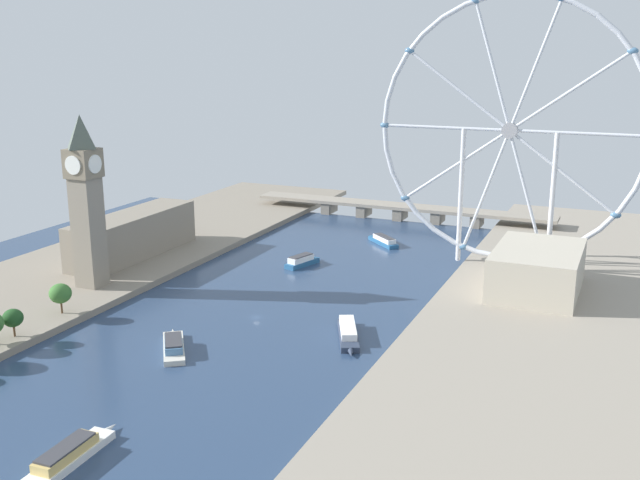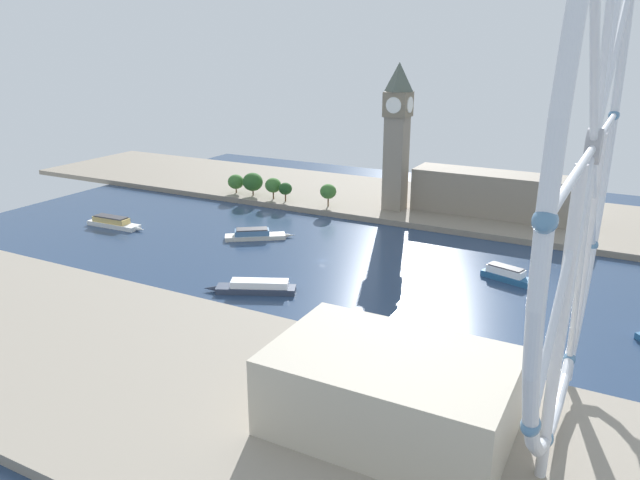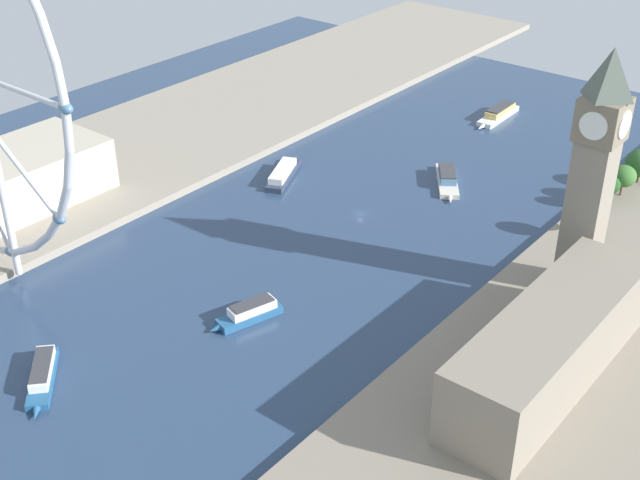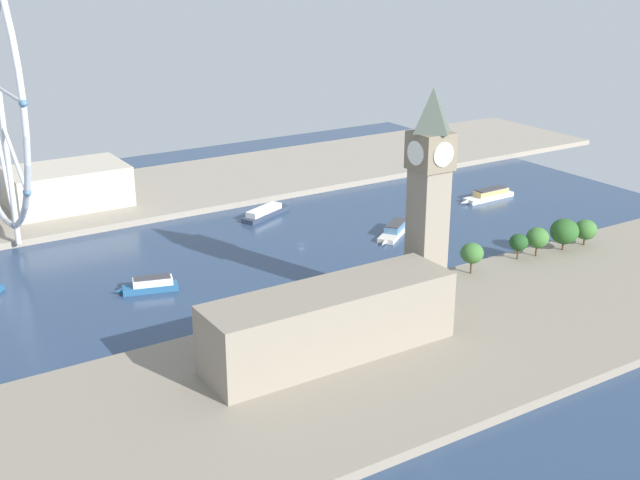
{
  "view_description": "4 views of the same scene",
  "coord_description": "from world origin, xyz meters",
  "px_view_note": "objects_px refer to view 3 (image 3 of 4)",
  "views": [
    {
      "loc": [
        138.19,
        -252.99,
        107.97
      ],
      "look_at": [
        -6.15,
        80.22,
        13.17
      ],
      "focal_mm": 41.55,
      "sensor_mm": 36.0,
      "label": 1
    },
    {
      "loc": [
        219.6,
        116.14,
        90.83
      ],
      "look_at": [
        16.6,
        7.7,
        15.27
      ],
      "focal_mm": 34.35,
      "sensor_mm": 36.0,
      "label": 2
    },
    {
      "loc": [
        -163.76,
        227.44,
        150.71
      ],
      "look_at": [
        -12.43,
        39.45,
        11.09
      ],
      "focal_mm": 47.87,
      "sensor_mm": 36.0,
      "label": 3
    },
    {
      "loc": [
        -289.62,
        174.25,
        123.21
      ],
      "look_at": [
        -23.72,
        5.43,
        10.05
      ],
      "focal_mm": 45.94,
      "sensor_mm": 36.0,
      "label": 4
    }
  ],
  "objects_px": {
    "parliament_block": "(550,346)",
    "tour_boat_4": "(447,179)",
    "clock_tower": "(594,169)",
    "tour_boat_1": "(499,114)",
    "tour_boat_3": "(284,173)",
    "riverside_hall": "(27,174)",
    "tour_boat_0": "(42,375)",
    "tour_boat_2": "(249,313)"
  },
  "relations": [
    {
      "from": "parliament_block",
      "to": "riverside_hall",
      "type": "bearing_deg",
      "value": 6.59
    },
    {
      "from": "tour_boat_1",
      "to": "tour_boat_2",
      "type": "xyz_separation_m",
      "value": [
        -20.14,
        192.64,
        0.15
      ]
    },
    {
      "from": "riverside_hall",
      "to": "parliament_block",
      "type": "bearing_deg",
      "value": -173.41
    },
    {
      "from": "tour_boat_3",
      "to": "tour_boat_4",
      "type": "height_order",
      "value": "tour_boat_4"
    },
    {
      "from": "riverside_hall",
      "to": "tour_boat_0",
      "type": "xyz_separation_m",
      "value": [
        -91.87,
        60.62,
        -10.65
      ]
    },
    {
      "from": "clock_tower",
      "to": "tour_boat_3",
      "type": "distance_m",
      "value": 133.43
    },
    {
      "from": "tour_boat_2",
      "to": "tour_boat_4",
      "type": "distance_m",
      "value": 118.25
    },
    {
      "from": "tour_boat_2",
      "to": "tour_boat_4",
      "type": "xyz_separation_m",
      "value": [
        2.53,
        -118.22,
        -0.39
      ]
    },
    {
      "from": "parliament_block",
      "to": "tour_boat_0",
      "type": "height_order",
      "value": "parliament_block"
    },
    {
      "from": "parliament_block",
      "to": "riverside_hall",
      "type": "relative_size",
      "value": 1.48
    },
    {
      "from": "clock_tower",
      "to": "tour_boat_4",
      "type": "distance_m",
      "value": 93.64
    },
    {
      "from": "tour_boat_0",
      "to": "tour_boat_3",
      "type": "distance_m",
      "value": 142.05
    },
    {
      "from": "parliament_block",
      "to": "tour_boat_3",
      "type": "height_order",
      "value": "parliament_block"
    },
    {
      "from": "parliament_block",
      "to": "tour_boat_3",
      "type": "bearing_deg",
      "value": -21.17
    },
    {
      "from": "clock_tower",
      "to": "parliament_block",
      "type": "distance_m",
      "value": 58.66
    },
    {
      "from": "parliament_block",
      "to": "tour_boat_1",
      "type": "bearing_deg",
      "value": -57.88
    },
    {
      "from": "riverside_hall",
      "to": "tour_boat_3",
      "type": "bearing_deg",
      "value": -127.36
    },
    {
      "from": "riverside_hall",
      "to": "tour_boat_3",
      "type": "relative_size",
      "value": 1.63
    },
    {
      "from": "parliament_block",
      "to": "tour_boat_0",
      "type": "distance_m",
      "value": 137.31
    },
    {
      "from": "riverside_hall",
      "to": "tour_boat_2",
      "type": "height_order",
      "value": "riverside_hall"
    },
    {
      "from": "tour_boat_1",
      "to": "tour_boat_4",
      "type": "distance_m",
      "value": 76.48
    },
    {
      "from": "parliament_block",
      "to": "tour_boat_4",
      "type": "distance_m",
      "value": 126.47
    },
    {
      "from": "tour_boat_2",
      "to": "tour_boat_3",
      "type": "relative_size",
      "value": 0.72
    },
    {
      "from": "tour_boat_1",
      "to": "tour_boat_4",
      "type": "relative_size",
      "value": 1.17
    },
    {
      "from": "tour_boat_0",
      "to": "tour_boat_2",
      "type": "distance_m",
      "value": 61.89
    },
    {
      "from": "clock_tower",
      "to": "tour_boat_3",
      "type": "relative_size",
      "value": 2.28
    },
    {
      "from": "riverside_hall",
      "to": "tour_boat_3",
      "type": "height_order",
      "value": "riverside_hall"
    },
    {
      "from": "tour_boat_1",
      "to": "tour_boat_2",
      "type": "height_order",
      "value": "tour_boat_2"
    },
    {
      "from": "tour_boat_3",
      "to": "parliament_block",
      "type": "bearing_deg",
      "value": -135.93
    },
    {
      "from": "clock_tower",
      "to": "tour_boat_0",
      "type": "xyz_separation_m",
      "value": [
        94.2,
        132.68,
        -41.15
      ]
    },
    {
      "from": "tour_boat_2",
      "to": "tour_boat_1",
      "type": "bearing_deg",
      "value": -157.72
    },
    {
      "from": "riverside_hall",
      "to": "tour_boat_4",
      "type": "bearing_deg",
      "value": -134.73
    },
    {
      "from": "clock_tower",
      "to": "tour_boat_1",
      "type": "distance_m",
      "value": 153.24
    },
    {
      "from": "riverside_hall",
      "to": "tour_boat_4",
      "type": "relative_size",
      "value": 1.84
    },
    {
      "from": "clock_tower",
      "to": "parliament_block",
      "type": "height_order",
      "value": "clock_tower"
    },
    {
      "from": "tour_boat_4",
      "to": "riverside_hall",
      "type": "bearing_deg",
      "value": -80.23
    },
    {
      "from": "tour_boat_0",
      "to": "tour_boat_1",
      "type": "bearing_deg",
      "value": 131.62
    },
    {
      "from": "tour_boat_0",
      "to": "tour_boat_2",
      "type": "xyz_separation_m",
      "value": [
        -24.18,
        -56.97,
        0.33
      ]
    },
    {
      "from": "parliament_block",
      "to": "riverside_hall",
      "type": "xyz_separation_m",
      "value": [
        200.03,
        23.12,
        -1.32
      ]
    },
    {
      "from": "tour_boat_0",
      "to": "tour_boat_4",
      "type": "distance_m",
      "value": 176.53
    },
    {
      "from": "tour_boat_0",
      "to": "tour_boat_4",
      "type": "relative_size",
      "value": 0.81
    },
    {
      "from": "tour_boat_4",
      "to": "tour_boat_3",
      "type": "bearing_deg",
      "value": -91.25
    }
  ]
}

